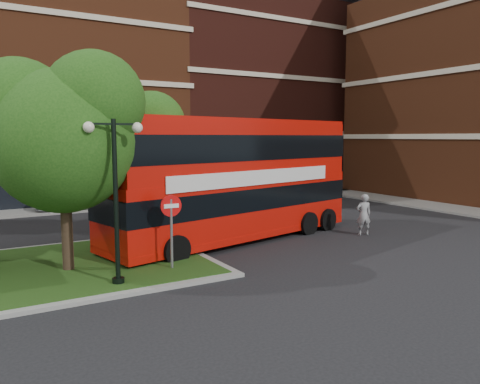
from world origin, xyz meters
TOP-DOWN VIEW (x-y plane):
  - ground at (0.00, 0.00)m, footprint 120.00×120.00m
  - pavement_far at (0.00, 16.50)m, footprint 44.00×3.00m
  - terrace_far_right at (14.00, 24.00)m, footprint 18.00×12.00m
  - traffic_island at (-8.00, 3.00)m, footprint 12.60×7.60m
  - tree_island_west at (-6.60, 2.58)m, footprint 5.40×4.71m
  - tree_island_east at (-3.58, 5.06)m, footprint 4.46×3.90m
  - lamp_island at (-5.50, 0.20)m, footprint 1.72×0.36m
  - lamp_far_left at (2.00, 14.50)m, footprint 1.72×0.36m
  - lamp_far_right at (10.00, 14.50)m, footprint 1.72×0.36m
  - bus at (0.70, 4.00)m, footprint 12.30×5.32m
  - woman at (6.34, 2.00)m, footprint 0.81×0.68m
  - car_silver at (-3.74, 16.00)m, footprint 4.39×1.97m
  - car_white at (5.68, 14.50)m, footprint 4.96×2.19m
  - no_entry_sign at (-3.50, 0.90)m, footprint 0.72×0.09m

SIDE VIEW (x-z plane):
  - ground at x=0.00m, z-range 0.00..0.00m
  - pavement_far at x=0.00m, z-range 0.00..0.12m
  - traffic_island at x=-8.00m, z-range -0.01..0.14m
  - car_silver at x=-3.74m, z-range 0.00..1.46m
  - car_white at x=5.68m, z-range 0.00..1.58m
  - woman at x=6.34m, z-range 0.00..1.89m
  - no_entry_sign at x=-3.50m, z-range 0.55..3.14m
  - lamp_island at x=-5.50m, z-range 0.33..5.33m
  - lamp_far_left at x=2.00m, z-range 0.33..5.33m
  - lamp_far_right at x=10.00m, z-range 0.33..5.33m
  - bus at x=0.70m, z-range 0.72..5.29m
  - tree_island_east at x=-3.58m, z-range 1.10..7.39m
  - tree_island_west at x=-6.60m, z-range 1.19..8.40m
  - terrace_far_right at x=14.00m, z-range 0.00..16.00m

